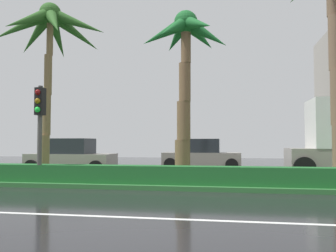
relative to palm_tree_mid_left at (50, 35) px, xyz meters
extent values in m
cube|color=black|center=(5.88, 0.48, -6.05)|extent=(90.00, 42.00, 0.10)
cube|color=white|center=(5.88, -6.52, -5.99)|extent=(81.00, 0.14, 0.01)
cube|color=#2D6B33|center=(5.88, -0.52, -5.92)|extent=(85.50, 4.00, 0.15)
cube|color=#1E6028|center=(5.88, -1.92, -5.55)|extent=(76.50, 0.70, 0.60)
cylinder|color=brown|center=(-0.05, -0.23, -5.01)|extent=(0.41, 0.41, 1.67)
cylinder|color=brown|center=(-0.04, -0.14, -3.34)|extent=(0.36, 0.36, 1.67)
cylinder|color=brown|center=(-0.03, -0.06, -1.67)|extent=(0.31, 0.31, 1.67)
cylinder|color=brown|center=(-0.02, 0.02, 0.00)|extent=(0.26, 0.26, 1.67)
sphere|color=#2A5820|center=(-0.02, 0.02, 0.94)|extent=(0.90, 0.90, 0.90)
cone|color=#2A5820|center=(1.15, 0.09, 0.49)|extent=(2.57, 0.71, 1.42)
cone|color=#2A5820|center=(0.73, 0.82, 0.33)|extent=(2.10, 2.18, 1.70)
cone|color=#2A5820|center=(-0.21, 1.06, 0.26)|extent=(0.99, 2.47, 1.83)
cone|color=#2A5820|center=(-0.95, 0.53, 0.26)|extent=(2.39, 1.65, 1.82)
cone|color=#2A5820|center=(-0.93, -0.53, 0.28)|extent=(2.37, 1.74, 1.79)
cone|color=#2A5820|center=(-0.34, -1.03, 0.34)|extent=(1.25, 2.53, 1.69)
cone|color=#2A5820|center=(0.60, -0.84, 0.27)|extent=(1.87, 2.29, 1.80)
cylinder|color=brown|center=(5.59, -0.10, -5.11)|extent=(0.59, 0.59, 1.47)
cylinder|color=brown|center=(5.64, -0.14, -3.64)|extent=(0.52, 0.52, 1.47)
cylinder|color=brown|center=(5.69, -0.19, -2.17)|extent=(0.45, 0.45, 1.47)
cylinder|color=brown|center=(5.74, -0.23, -0.69)|extent=(0.38, 0.38, 1.47)
sphere|color=#1A5F28|center=(5.74, -0.23, 0.14)|extent=(0.90, 0.90, 0.90)
cone|color=#1A5F28|center=(6.51, -0.29, -0.37)|extent=(1.89, 0.72, 1.49)
cone|color=#1A5F28|center=(6.20, 0.50, -0.20)|extent=(1.50, 1.93, 1.20)
cone|color=#1A5F28|center=(5.29, 0.50, -0.21)|extent=(1.50, 1.92, 1.22)
cone|color=#1A5F28|center=(4.91, -0.28, -0.26)|extent=(1.94, 0.68, 1.31)
cone|color=#1A5F28|center=(5.39, -0.95, -0.30)|extent=(1.33, 1.94, 1.38)
cone|color=#1A5F28|center=(6.25, -0.93, -0.18)|extent=(1.58, 1.89, 1.18)
cylinder|color=brown|center=(11.14, -0.06, -0.86)|extent=(0.45, 0.45, 1.99)
cylinder|color=#4C4C47|center=(0.86, -2.18, -4.17)|extent=(0.16, 0.16, 3.36)
cube|color=black|center=(0.86, -2.18, -3.04)|extent=(0.28, 0.32, 0.96)
sphere|color=maroon|center=(0.86, -2.35, -2.74)|extent=(0.20, 0.20, 0.20)
sphere|color=#7F600F|center=(0.86, -2.35, -3.04)|extent=(0.20, 0.20, 0.20)
sphere|color=#1EEA3F|center=(0.86, -2.35, -3.34)|extent=(0.20, 0.20, 0.20)
cube|color=gray|center=(-0.49, 3.21, -5.40)|extent=(4.30, 1.76, 0.72)
cube|color=#1E2328|center=(-0.64, 3.21, -4.66)|extent=(2.30, 1.58, 0.76)
cylinder|color=black|center=(1.16, 4.11, -5.66)|extent=(0.68, 0.22, 0.68)
cylinder|color=black|center=(1.16, 2.31, -5.66)|extent=(0.68, 0.22, 0.68)
cylinder|color=black|center=(-2.14, 4.11, -5.66)|extent=(0.68, 0.22, 0.68)
cylinder|color=black|center=(-2.14, 2.31, -5.66)|extent=(0.68, 0.22, 0.68)
cube|color=gray|center=(5.80, 6.46, -5.40)|extent=(4.30, 1.76, 0.72)
cube|color=#1E2328|center=(5.65, 6.46, -4.66)|extent=(2.30, 1.58, 0.76)
cylinder|color=black|center=(7.45, 7.36, -5.66)|extent=(0.68, 0.22, 0.68)
cylinder|color=black|center=(7.45, 5.56, -5.66)|extent=(0.68, 0.22, 0.68)
cylinder|color=black|center=(4.15, 7.36, -5.66)|extent=(0.68, 0.22, 0.68)
cylinder|color=black|center=(4.15, 5.56, -5.66)|extent=(0.68, 0.22, 0.68)
cylinder|color=black|center=(10.45, 4.55, -5.54)|extent=(0.92, 0.30, 0.92)
cylinder|color=black|center=(10.45, 2.21, -5.54)|extent=(0.92, 0.30, 0.92)
camera|label=1|loc=(7.40, -13.62, -4.46)|focal=38.13mm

